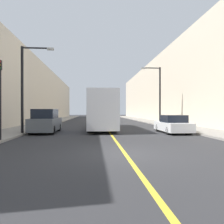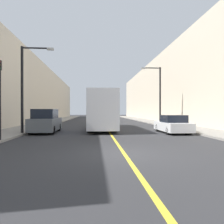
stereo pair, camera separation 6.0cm
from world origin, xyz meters
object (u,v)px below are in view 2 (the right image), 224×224
Objects in this scene: bus at (101,110)px; parked_suv_left at (46,122)px; street_lamp_right at (158,92)px; street_lamp_left at (25,83)px; traffic_light at (0,97)px; car_right_near at (173,125)px.

bus reaches higher than parked_suv_left.
bus is 1.62× the size of street_lamp_right.
street_lamp_right reaches higher than street_lamp_left.
street_lamp_left is 1.44× the size of traffic_light.
bus is 1.74× the size of street_lamp_left.
parked_suv_left is 1.03× the size of traffic_light.
bus is 10.76m from traffic_light.
car_right_near is 0.68× the size of street_lamp_left.
street_lamp_right is (11.75, 7.68, 3.25)m from parked_suv_left.
traffic_light is (-11.71, -4.48, 1.93)m from car_right_near.
car_right_near is at bearing -5.51° from parked_suv_left.
street_lamp_left is at bearing -145.04° from street_lamp_right.
street_lamp_left is 4.30m from traffic_light.
parked_suv_left is at bearing -143.54° from bus.
street_lamp_right is at bearing 30.86° from bus.
traffic_light reaches higher than car_right_near.
street_lamp_right is (7.10, 4.25, 2.27)m from bus.
car_right_near is at bearing -37.74° from bus.
parked_suv_left is 5.89m from traffic_light.
traffic_light is at bearing -91.86° from street_lamp_left.
street_lamp_left reaches higher than bus.
street_lamp_left is at bearing -140.57° from bus.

